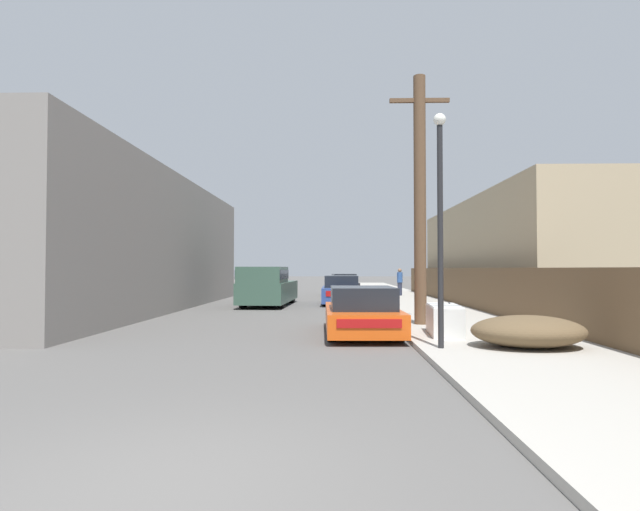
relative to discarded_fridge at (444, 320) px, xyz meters
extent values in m
plane|color=#595654|center=(-4.19, -8.61, -0.49)|extent=(220.00, 220.00, 0.00)
cube|color=#ADA89E|center=(1.11, 14.89, -0.43)|extent=(4.20, 63.00, 0.12)
cube|color=silver|center=(0.00, 0.00, -0.01)|extent=(0.89, 1.87, 0.72)
cube|color=white|center=(0.00, 0.00, 0.36)|extent=(0.85, 1.80, 0.03)
cube|color=#333335|center=(0.25, 0.54, 0.39)|extent=(0.05, 0.20, 0.02)
cube|color=gray|center=(0.03, 0.29, 0.38)|extent=(0.75, 0.13, 0.01)
cube|color=gray|center=(-0.02, -0.27, 0.38)|extent=(0.75, 0.13, 0.01)
cube|color=#E05114|center=(-2.03, 0.96, -0.06)|extent=(1.99, 4.59, 0.57)
cube|color=black|center=(-2.02, 0.55, 0.52)|extent=(1.68, 2.22, 0.57)
cube|color=#B21414|center=(-1.98, -1.33, 0.04)|extent=(1.48, 0.06, 0.20)
cylinder|color=black|center=(-2.89, 2.35, -0.16)|extent=(0.21, 0.67, 0.66)
cylinder|color=black|center=(-1.24, 2.39, -0.16)|extent=(0.21, 0.67, 0.66)
cylinder|color=black|center=(-2.83, -0.47, -0.16)|extent=(0.21, 0.67, 0.66)
cylinder|color=black|center=(-1.17, -0.43, -0.16)|extent=(0.21, 0.67, 0.66)
cube|color=#2D478C|center=(-2.38, 12.21, 0.01)|extent=(1.88, 4.15, 0.72)
cube|color=black|center=(-2.38, 12.04, 0.65)|extent=(1.61, 2.33, 0.56)
cube|color=#B21414|center=(-2.39, 10.12, 0.14)|extent=(1.45, 0.04, 0.25)
cylinder|color=black|center=(-3.18, 13.49, -0.16)|extent=(0.20, 0.66, 0.66)
cylinder|color=black|center=(-1.56, 13.48, -0.16)|extent=(0.20, 0.66, 0.66)
cylinder|color=black|center=(-3.19, 10.93, -0.16)|extent=(0.20, 0.66, 0.66)
cylinder|color=black|center=(-1.58, 10.92, -0.16)|extent=(0.20, 0.66, 0.66)
cube|color=black|center=(-2.06, 20.93, 0.01)|extent=(2.02, 4.14, 0.71)
cube|color=black|center=(-2.05, 20.77, 0.65)|extent=(1.64, 2.36, 0.56)
cube|color=#B21414|center=(-1.90, 18.92, 0.14)|extent=(1.33, 0.14, 0.25)
cylinder|color=black|center=(-2.89, 22.11, -0.16)|extent=(0.25, 0.68, 0.67)
cylinder|color=black|center=(-1.43, 22.23, -0.16)|extent=(0.25, 0.68, 0.67)
cylinder|color=black|center=(-2.69, 19.63, -0.16)|extent=(0.25, 0.68, 0.67)
cylinder|color=black|center=(-1.23, 19.75, -0.16)|extent=(0.25, 0.68, 0.67)
cube|color=#385647|center=(-5.87, 11.49, 0.17)|extent=(2.35, 5.91, 0.94)
cube|color=#385647|center=(-5.96, 9.90, 1.00)|extent=(2.07, 2.71, 0.72)
cube|color=black|center=(-5.96, 9.90, 1.02)|extent=(2.11, 2.66, 0.40)
cylinder|color=black|center=(-5.10, 9.65, -0.10)|extent=(0.30, 0.79, 0.78)
cylinder|color=black|center=(-6.84, 9.74, -0.10)|extent=(0.30, 0.79, 0.78)
cylinder|color=black|center=(-4.91, 13.25, -0.10)|extent=(0.30, 0.79, 0.78)
cylinder|color=black|center=(-6.65, 13.34, -0.10)|extent=(0.30, 0.79, 0.78)
cylinder|color=brown|center=(-0.18, 2.38, 3.37)|extent=(0.36, 0.36, 7.49)
cube|color=brown|center=(-0.18, 2.38, 6.37)|extent=(1.80, 0.12, 0.12)
cylinder|color=#232326|center=(-0.54, -2.12, 1.97)|extent=(0.12, 0.12, 4.68)
sphere|color=white|center=(-0.54, -2.12, 4.43)|extent=(0.26, 0.26, 0.26)
ellipsoid|color=brown|center=(1.32, -1.96, -0.04)|extent=(2.37, 1.82, 0.67)
cube|color=brown|center=(3.06, 7.37, 0.47)|extent=(0.08, 34.14, 1.68)
cube|color=gray|center=(-12.70, 8.92, 2.38)|extent=(7.00, 21.21, 5.74)
cube|color=tan|center=(6.85, 13.09, 2.11)|extent=(6.00, 18.73, 5.20)
cylinder|color=#282D42|center=(1.36, 18.33, 0.03)|extent=(0.28, 0.28, 0.80)
cylinder|color=#2D5193|center=(1.36, 18.33, 0.74)|extent=(0.34, 0.34, 0.63)
sphere|color=#8C664C|center=(1.36, 18.33, 1.18)|extent=(0.24, 0.24, 0.24)
camera|label=1|loc=(-2.81, -12.63, 1.29)|focal=28.00mm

